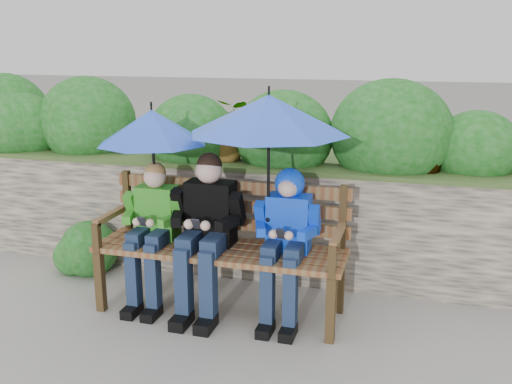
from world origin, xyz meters
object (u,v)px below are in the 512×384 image
(park_bench, at_px, (223,238))
(boy_left, at_px, (153,226))
(boy_middle, at_px, (206,226))
(boy_right, at_px, (286,231))
(umbrella_left, at_px, (152,127))
(umbrella_right, at_px, (269,115))

(park_bench, xyz_separation_m, boy_left, (-0.56, -0.09, 0.08))
(boy_middle, xyz_separation_m, boy_right, (0.63, 0.02, 0.00))
(park_bench, relative_size, umbrella_left, 2.21)
(park_bench, xyz_separation_m, boy_right, (0.53, -0.08, 0.13))
(boy_middle, distance_m, boy_right, 0.63)
(umbrella_left, bearing_deg, park_bench, 2.82)
(park_bench, height_order, boy_middle, boy_middle)
(boy_middle, bearing_deg, boy_left, 178.70)
(boy_left, relative_size, boy_middle, 0.92)
(boy_middle, height_order, umbrella_right, umbrella_right)
(umbrella_right, bearing_deg, park_bench, 169.32)
(umbrella_left, bearing_deg, boy_left, -93.56)
(park_bench, bearing_deg, boy_right, -8.70)
(umbrella_right, bearing_deg, boy_right, -3.16)
(boy_right, relative_size, umbrella_right, 0.99)
(boy_left, height_order, boy_right, boy_right)
(boy_middle, distance_m, umbrella_left, 0.87)
(park_bench, distance_m, boy_right, 0.55)
(boy_right, bearing_deg, umbrella_right, 176.84)
(umbrella_left, bearing_deg, boy_right, -2.83)
(umbrella_left, xyz_separation_m, umbrella_right, (0.94, -0.05, 0.13))
(boy_right, xyz_separation_m, umbrella_left, (-1.08, 0.05, 0.73))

